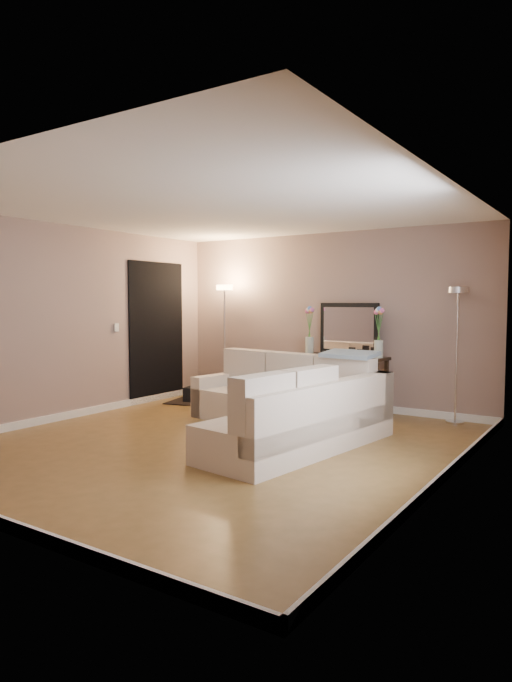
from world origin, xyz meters
The scene contains 21 objects.
floor centered at (0.00, 0.00, -0.01)m, with size 5.00×5.50×0.01m, color olive.
ceiling centered at (0.00, 0.00, 2.60)m, with size 5.00×5.50×0.01m, color white.
wall_back centered at (0.00, 2.76, 1.30)m, with size 5.00×0.02×2.60m, color gray.
wall_left centered at (-2.51, 0.00, 1.30)m, with size 0.02×5.50×2.60m, color gray.
wall_right centered at (2.51, 0.00, 1.30)m, with size 0.02×5.50×2.60m, color gray.
baseboard_back centered at (0.00, 2.73, 0.05)m, with size 5.00×0.03×0.10m, color white.
baseboard_left centered at (-2.48, 0.00, 0.05)m, with size 0.03×5.50×0.10m, color white.
baseboard_right centered at (2.48, 0.00, 0.05)m, with size 0.03×5.50×0.10m, color white.
doorway centered at (-2.48, 1.70, 1.10)m, with size 0.02×1.20×2.20m, color black.
switch_plate centered at (-2.48, 0.85, 1.20)m, with size 0.02×0.08×0.12m, color white.
sectional_sofa centered at (0.44, 0.81, 0.34)m, with size 2.68×2.81×0.91m.
throw_blanket centered at (0.98, 1.37, 0.94)m, with size 0.65×0.38×0.05m, color gray.
console_table centered at (0.32, 2.43, 0.46)m, with size 1.36×0.50×0.82m.
leaning_mirror centered at (0.42, 2.60, 1.19)m, with size 0.94×0.14×0.74m.
table_decor centered at (0.39, 2.39, 0.85)m, with size 0.57×0.15×0.13m.
flower_vase_left centered at (-0.16, 2.49, 1.11)m, with size 0.16×0.14×0.70m.
flower_vase_right centered at (0.96, 2.37, 1.11)m, with size 0.16×0.14×0.70m.
floor_lamp_lit centered at (-1.67, 2.41, 1.30)m, with size 0.31×0.31×1.85m.
floor_lamp_unlit centered at (1.95, 2.55, 1.25)m, with size 0.26×0.26×1.77m.
charcoal_rug centered at (-1.68, 2.05, 0.01)m, with size 1.20×0.90×0.02m, color black.
black_bag centered at (-1.86, 1.90, 0.12)m, with size 0.34×0.24×0.22m, color black.
Camera 1 is at (3.80, -4.97, 1.58)m, focal length 30.00 mm.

